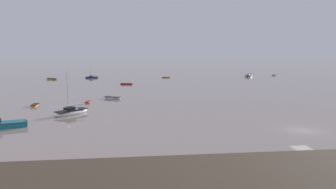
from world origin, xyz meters
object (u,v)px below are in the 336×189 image
at_px(rowboat_moored_1, 112,98).
at_px(rowboat_moored_2, 88,102).
at_px(rowboat_moored_6, 35,105).
at_px(rowboat_moored_3, 166,77).
at_px(sailboat_moored_0, 92,77).
at_px(rowboat_moored_4, 274,75).
at_px(motorboat_moored_0, 249,76).
at_px(sailboat_moored_1, 71,112).
at_px(rowboat_moored_7, 52,79).
at_px(rowboat_moored_5, 126,84).

distance_m(rowboat_moored_1, rowboat_moored_2, 7.00).
bearing_deg(rowboat_moored_6, rowboat_moored_3, -28.36).
xyz_separation_m(sailboat_moored_0, rowboat_moored_4, (73.38, 3.43, -0.10)).
relative_size(rowboat_moored_6, motorboat_moored_0, 0.53).
bearing_deg(rowboat_moored_4, rowboat_moored_1, 177.15).
bearing_deg(sailboat_moored_0, motorboat_moored_0, -175.55).
relative_size(sailboat_moored_1, rowboat_moored_6, 2.26).
bearing_deg(sailboat_moored_0, rowboat_moored_7, 19.26).
xyz_separation_m(sailboat_moored_0, sailboat_moored_1, (3.16, -73.08, 0.09)).
relative_size(rowboat_moored_2, sailboat_moored_0, 0.53).
bearing_deg(rowboat_moored_1, rowboat_moored_5, 120.91).
bearing_deg(sailboat_moored_0, rowboat_moored_1, 103.55).
relative_size(rowboat_moored_5, rowboat_moored_6, 1.19).
bearing_deg(rowboat_moored_4, sailboat_moored_0, 137.13).
relative_size(sailboat_moored_0, motorboat_moored_0, 0.87).
distance_m(rowboat_moored_5, rowboat_moored_6, 42.70).
xyz_separation_m(rowboat_moored_3, rowboat_moored_7, (-41.67, -2.06, 0.05)).
distance_m(rowboat_moored_4, rowboat_moored_7, 87.45).
bearing_deg(rowboat_moored_3, rowboat_moored_2, -103.34).
bearing_deg(rowboat_moored_7, motorboat_moored_0, 32.66).
bearing_deg(rowboat_moored_1, rowboat_moored_4, 79.79).
bearing_deg(rowboat_moored_7, rowboat_moored_4, 34.00).
relative_size(rowboat_moored_3, motorboat_moored_0, 0.51).
bearing_deg(sailboat_moored_0, rowboat_moored_3, -179.77).
bearing_deg(sailboat_moored_0, rowboat_moored_6, 89.25).
bearing_deg(rowboat_moored_3, rowboat_moored_7, -169.03).
relative_size(sailboat_moored_1, motorboat_moored_0, 1.19).
relative_size(sailboat_moored_0, rowboat_moored_7, 1.23).
bearing_deg(rowboat_moored_7, sailboat_moored_1, -47.02).
height_order(rowboat_moored_1, motorboat_moored_0, motorboat_moored_0).
bearing_deg(rowboat_moored_5, rowboat_moored_7, -30.12).
bearing_deg(rowboat_moored_7, rowboat_moored_2, -42.69).
bearing_deg(rowboat_moored_4, motorboat_moored_0, 147.60).
relative_size(rowboat_moored_3, rowboat_moored_5, 0.80).
relative_size(rowboat_moored_1, rowboat_moored_6, 1.26).
bearing_deg(rowboat_moored_4, sailboat_moored_1, -178.10).
height_order(rowboat_moored_2, sailboat_moored_1, sailboat_moored_1).
xyz_separation_m(rowboat_moored_2, motorboat_moored_0, (56.94, 61.29, 0.16)).
bearing_deg(rowboat_moored_7, rowboat_moored_5, -9.26).
xyz_separation_m(rowboat_moored_1, sailboat_moored_0, (-9.53, 55.49, 0.06)).
distance_m(rowboat_moored_2, rowboat_moored_6, 10.31).
xyz_separation_m(rowboat_moored_1, motorboat_moored_0, (52.15, 56.19, 0.11)).
height_order(rowboat_moored_1, rowboat_moored_4, rowboat_moored_1).
bearing_deg(sailboat_moored_1, rowboat_moored_5, -148.92).
bearing_deg(rowboat_moored_3, sailboat_moored_0, -175.44).
relative_size(sailboat_moored_1, rowboat_moored_7, 1.69).
distance_m(rowboat_moored_1, rowboat_moored_5, 30.70).
height_order(sailboat_moored_0, rowboat_moored_5, sailboat_moored_0).
height_order(rowboat_moored_1, sailboat_moored_1, sailboat_moored_1).
relative_size(sailboat_moored_1, rowboat_moored_4, 2.45).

